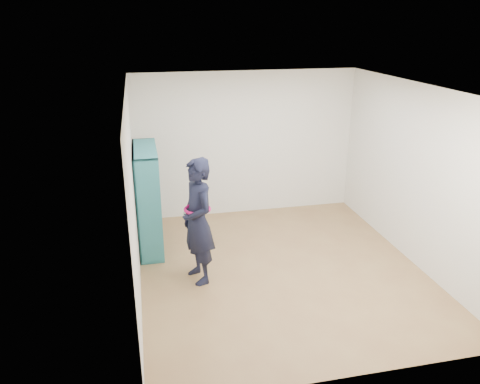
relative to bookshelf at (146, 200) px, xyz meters
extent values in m
plane|color=#88603E|center=(1.84, -1.15, -0.79)|extent=(4.50, 4.50, 0.00)
plane|color=white|center=(1.84, -1.15, 1.81)|extent=(4.50, 4.50, 0.00)
cube|color=silver|center=(-0.16, -1.15, 0.51)|extent=(0.02, 4.50, 2.60)
cube|color=silver|center=(3.84, -1.15, 0.51)|extent=(0.02, 4.50, 2.60)
cube|color=silver|center=(1.84, 1.10, 0.51)|extent=(4.00, 0.02, 2.60)
cube|color=silver|center=(1.84, -3.40, 0.51)|extent=(4.00, 0.02, 2.60)
cube|color=teal|center=(0.03, -0.59, 0.02)|extent=(0.36, 0.03, 1.62)
cube|color=teal|center=(0.03, 0.60, 0.02)|extent=(0.36, 0.03, 1.62)
cube|color=teal|center=(0.03, 0.01, -0.78)|extent=(0.36, 1.22, 0.03)
cube|color=teal|center=(0.03, 0.01, 0.82)|extent=(0.36, 1.22, 0.03)
cube|color=teal|center=(-0.14, 0.01, 0.02)|extent=(0.03, 1.22, 1.62)
cube|color=teal|center=(0.03, -0.19, 0.02)|extent=(0.33, 0.03, 1.57)
cube|color=teal|center=(0.03, 0.20, 0.02)|extent=(0.33, 0.03, 1.57)
cube|color=teal|center=(0.03, 0.01, -0.37)|extent=(0.33, 1.17, 0.03)
cube|color=teal|center=(0.03, 0.01, 0.02)|extent=(0.33, 1.17, 0.03)
cube|color=teal|center=(0.03, 0.01, 0.41)|extent=(0.33, 1.17, 0.03)
cube|color=beige|center=(0.05, -0.39, -0.73)|extent=(0.22, 0.14, 0.06)
cube|color=black|center=(0.06, -0.44, -0.22)|extent=(0.18, 0.16, 0.29)
cube|color=maroon|center=(0.06, -0.44, 0.18)|extent=(0.18, 0.16, 0.29)
cube|color=silver|center=(0.05, -0.39, 0.45)|extent=(0.22, 0.14, 0.06)
cube|color=navy|center=(0.06, -0.05, -0.65)|extent=(0.18, 0.16, 0.22)
cube|color=brown|center=(0.06, -0.05, -0.23)|extent=(0.18, 0.16, 0.27)
cube|color=#BFB28C|center=(0.05, 0.00, 0.07)|extent=(0.22, 0.14, 0.09)
cube|color=#26594C|center=(0.06, -0.05, 0.57)|extent=(0.18, 0.16, 0.29)
cube|color=beige|center=(0.06, 0.34, -0.61)|extent=(0.18, 0.16, 0.29)
cube|color=black|center=(0.05, 0.39, -0.32)|extent=(0.22, 0.14, 0.09)
cube|color=maroon|center=(0.06, 0.34, 0.14)|extent=(0.18, 0.16, 0.22)
cube|color=silver|center=(0.06, 0.34, 0.55)|extent=(0.18, 0.16, 0.25)
imported|color=black|center=(0.65, -1.16, 0.08)|extent=(0.58, 0.73, 1.76)
torus|color=#AE0D58|center=(0.65, -1.16, 0.26)|extent=(0.45, 0.45, 0.04)
cube|color=silver|center=(0.49, -1.12, 0.20)|extent=(0.05, 0.08, 0.13)
cube|color=black|center=(0.49, -1.12, 0.20)|extent=(0.05, 0.08, 0.13)
camera|label=1|loc=(-0.02, -6.88, 2.65)|focal=35.00mm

